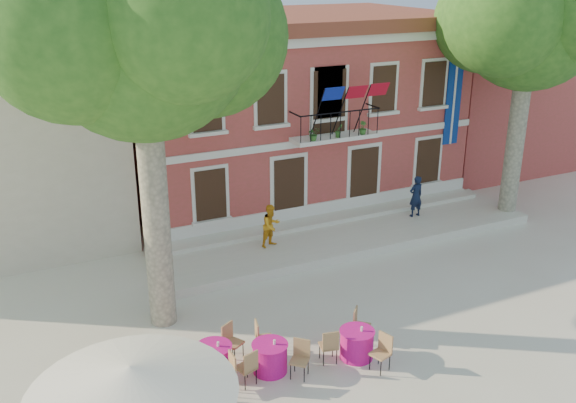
{
  "coord_description": "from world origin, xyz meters",
  "views": [
    {
      "loc": [
        -9.15,
        -13.88,
        9.45
      ],
      "look_at": [
        -0.83,
        3.5,
        2.19
      ],
      "focal_mm": 40.0,
      "sensor_mm": 36.0,
      "label": 1
    }
  ],
  "objects_px": {
    "plane_tree_east": "(531,20)",
    "pedestrian_navy": "(416,196)",
    "pedestrian_orange": "(271,226)",
    "cafe_table_4": "(357,343)",
    "cafe_table_1": "(214,358)",
    "plane_tree_west": "(142,33)",
    "cafe_table_3": "(270,356)",
    "patio_umbrella": "(131,380)"
  },
  "relations": [
    {
      "from": "plane_tree_east",
      "to": "pedestrian_orange",
      "type": "distance_m",
      "value": 11.71
    },
    {
      "from": "cafe_table_3",
      "to": "cafe_table_4",
      "type": "distance_m",
      "value": 2.25
    },
    {
      "from": "plane_tree_west",
      "to": "pedestrian_navy",
      "type": "relative_size",
      "value": 6.66
    },
    {
      "from": "plane_tree_east",
      "to": "cafe_table_1",
      "type": "distance_m",
      "value": 16.22
    },
    {
      "from": "plane_tree_west",
      "to": "pedestrian_navy",
      "type": "height_order",
      "value": "plane_tree_west"
    },
    {
      "from": "pedestrian_navy",
      "to": "pedestrian_orange",
      "type": "distance_m",
      "value": 6.06
    },
    {
      "from": "pedestrian_orange",
      "to": "plane_tree_west",
      "type": "bearing_deg",
      "value": -167.66
    },
    {
      "from": "plane_tree_west",
      "to": "pedestrian_orange",
      "type": "relative_size",
      "value": 7.14
    },
    {
      "from": "pedestrian_orange",
      "to": "cafe_table_4",
      "type": "height_order",
      "value": "pedestrian_orange"
    },
    {
      "from": "plane_tree_west",
      "to": "patio_umbrella",
      "type": "relative_size",
      "value": 2.81
    },
    {
      "from": "plane_tree_west",
      "to": "cafe_table_1",
      "type": "relative_size",
      "value": 5.69
    },
    {
      "from": "cafe_table_1",
      "to": "plane_tree_west",
      "type": "bearing_deg",
      "value": 99.14
    },
    {
      "from": "plane_tree_east",
      "to": "pedestrian_orange",
      "type": "relative_size",
      "value": 6.79
    },
    {
      "from": "plane_tree_east",
      "to": "pedestrian_orange",
      "type": "bearing_deg",
      "value": 175.04
    },
    {
      "from": "plane_tree_east",
      "to": "cafe_table_3",
      "type": "xyz_separation_m",
      "value": [
        -12.55,
        -5.28,
        -7.05
      ]
    },
    {
      "from": "plane_tree_west",
      "to": "plane_tree_east",
      "type": "relative_size",
      "value": 1.05
    },
    {
      "from": "plane_tree_east",
      "to": "cafe_table_1",
      "type": "height_order",
      "value": "plane_tree_east"
    },
    {
      "from": "patio_umbrella",
      "to": "pedestrian_navy",
      "type": "bearing_deg",
      "value": 34.65
    },
    {
      "from": "plane_tree_west",
      "to": "patio_umbrella",
      "type": "xyz_separation_m",
      "value": [
        -2.03,
        -5.87,
        -5.31
      ]
    },
    {
      "from": "pedestrian_orange",
      "to": "pedestrian_navy",
      "type": "bearing_deg",
      "value": -17.37
    },
    {
      "from": "cafe_table_4",
      "to": "pedestrian_navy",
      "type": "bearing_deg",
      "value": 45.14
    },
    {
      "from": "pedestrian_orange",
      "to": "cafe_table_1",
      "type": "height_order",
      "value": "pedestrian_orange"
    },
    {
      "from": "plane_tree_west",
      "to": "plane_tree_east",
      "type": "distance_m",
      "value": 14.4
    },
    {
      "from": "plane_tree_west",
      "to": "cafe_table_3",
      "type": "relative_size",
      "value": 5.85
    },
    {
      "from": "plane_tree_west",
      "to": "patio_umbrella",
      "type": "bearing_deg",
      "value": -109.07
    },
    {
      "from": "pedestrian_orange",
      "to": "cafe_table_3",
      "type": "bearing_deg",
      "value": -133.12
    },
    {
      "from": "plane_tree_east",
      "to": "pedestrian_orange",
      "type": "xyz_separation_m",
      "value": [
        -9.76,
        0.85,
        -6.43
      ]
    },
    {
      "from": "pedestrian_navy",
      "to": "cafe_table_1",
      "type": "relative_size",
      "value": 0.86
    },
    {
      "from": "patio_umbrella",
      "to": "cafe_table_3",
      "type": "distance_m",
      "value": 4.95
    },
    {
      "from": "plane_tree_east",
      "to": "plane_tree_west",
      "type": "bearing_deg",
      "value": -172.56
    },
    {
      "from": "patio_umbrella",
      "to": "pedestrian_orange",
      "type": "bearing_deg",
      "value": 52.66
    },
    {
      "from": "plane_tree_east",
      "to": "cafe_table_4",
      "type": "distance_m",
      "value": 13.74
    },
    {
      "from": "patio_umbrella",
      "to": "cafe_table_4",
      "type": "distance_m",
      "value": 6.65
    },
    {
      "from": "plane_tree_west",
      "to": "cafe_table_1",
      "type": "xyz_separation_m",
      "value": [
        0.47,
        -2.91,
        -7.42
      ]
    },
    {
      "from": "plane_tree_east",
      "to": "pedestrian_navy",
      "type": "relative_size",
      "value": 6.34
    },
    {
      "from": "plane_tree_west",
      "to": "plane_tree_east",
      "type": "xyz_separation_m",
      "value": [
        14.27,
        1.86,
        -0.37
      ]
    },
    {
      "from": "cafe_table_1",
      "to": "cafe_table_3",
      "type": "bearing_deg",
      "value": -22.06
    },
    {
      "from": "pedestrian_navy",
      "to": "cafe_table_4",
      "type": "relative_size",
      "value": 0.87
    },
    {
      "from": "cafe_table_1",
      "to": "cafe_table_3",
      "type": "distance_m",
      "value": 1.35
    },
    {
      "from": "plane_tree_east",
      "to": "pedestrian_navy",
      "type": "distance_m",
      "value": 7.43
    },
    {
      "from": "pedestrian_navy",
      "to": "cafe_table_4",
      "type": "bearing_deg",
      "value": 42.9
    },
    {
      "from": "plane_tree_east",
      "to": "cafe_table_4",
      "type": "height_order",
      "value": "plane_tree_east"
    }
  ]
}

